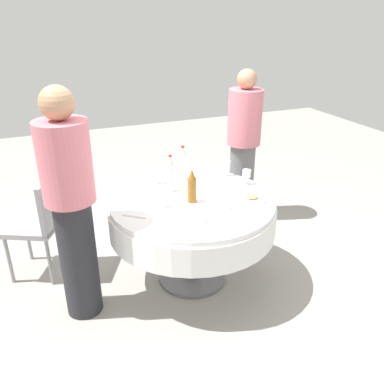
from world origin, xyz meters
name	(u,v)px	position (x,y,z in m)	size (l,w,h in m)	color
ground_plane	(192,278)	(0.00, 0.00, 0.00)	(10.00, 10.00, 0.00)	gray
dining_table	(192,216)	(0.00, 0.00, 0.59)	(1.30, 1.30, 0.74)	white
bottle_amber_east	(192,186)	(0.04, -0.02, 0.87)	(0.07, 0.07, 0.28)	#8C5619
bottle_clear_north	(183,164)	(-0.41, 0.08, 0.88)	(0.07, 0.07, 0.29)	silver
bottle_clear_front	(171,175)	(-0.20, -0.10, 0.88)	(0.06, 0.06, 0.31)	silver
wine_glass_mid	(156,171)	(-0.40, -0.16, 0.85)	(0.08, 0.08, 0.15)	white
wine_glass_west	(163,195)	(0.04, -0.25, 0.84)	(0.06, 0.06, 0.14)	white
wine_glass_near	(155,176)	(-0.29, -0.21, 0.85)	(0.06, 0.06, 0.15)	white
wine_glass_far	(247,174)	(-0.10, 0.53, 0.83)	(0.07, 0.07, 0.13)	white
wine_glass_left	(226,165)	(-0.33, 0.45, 0.84)	(0.07, 0.07, 0.14)	white
plate_left	(205,187)	(-0.16, 0.18, 0.75)	(0.22, 0.22, 0.02)	white
plate_south	(218,206)	(0.20, 0.13, 0.75)	(0.21, 0.21, 0.02)	white
plate_rear	(252,198)	(0.18, 0.42, 0.75)	(0.23, 0.23, 0.04)	white
plate_outer	(189,219)	(0.30, -0.14, 0.75)	(0.25, 0.25, 0.02)	white
spoon_north	(134,217)	(0.11, -0.49, 0.74)	(0.18, 0.02, 0.01)	silver
person_east	(243,144)	(-0.86, 0.92, 0.82)	(0.34, 0.34, 1.56)	slate
person_north	(71,205)	(0.05, -0.89, 0.88)	(0.34, 0.34, 1.67)	#26262B
chair_near	(42,219)	(-0.55, -1.10, 0.52)	(0.54, 0.54, 0.87)	#99999E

